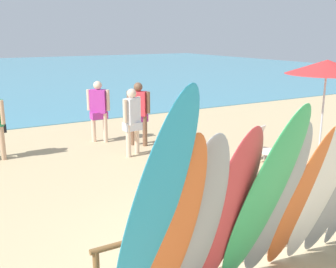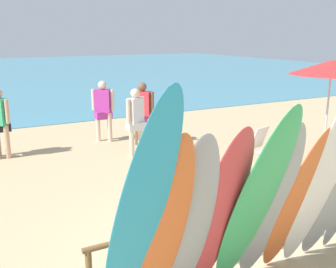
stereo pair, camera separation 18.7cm
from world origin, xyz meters
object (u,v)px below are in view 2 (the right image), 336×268
(beachgoer_midbeach, at_px, (136,117))
(beach_chair_red, at_px, (336,161))
(surfboard_orange_6, at_px, (296,203))
(surfboard_grey_5, at_px, (269,206))
(surfboard_teal_0, at_px, (137,227))
(beach_umbrella, at_px, (332,67))
(beachgoer_near_rack, at_px, (0,119))
(surfboard_rack, at_px, (248,217))
(surfboard_grey_2, at_px, (187,227))
(surfboard_grey_8, at_px, (336,190))
(surfboard_white_7, at_px, (325,173))
(beachgoer_strolling, at_px, (143,110))
(surfboard_orange_1, at_px, (161,236))
(surfboard_green_4, at_px, (253,206))
(beachgoer_by_water, at_px, (103,107))
(beach_chair_blue, at_px, (265,145))
(surfboard_red_3, at_px, (217,218))

(beachgoer_midbeach, distance_m, beach_chair_red, 4.53)
(surfboard_orange_6, bearing_deg, surfboard_grey_5, 176.92)
(surfboard_teal_0, distance_m, beach_umbrella, 6.86)
(beachgoer_near_rack, bearing_deg, surfboard_rack, -14.61)
(surfboard_grey_2, height_order, surfboard_grey_8, surfboard_grey_2)
(surfboard_white_7, relative_size, beachgoer_strolling, 1.71)
(surfboard_orange_1, bearing_deg, beach_chair_red, 25.35)
(surfboard_green_4, distance_m, beachgoer_strolling, 6.60)
(surfboard_grey_5, height_order, beachgoer_by_water, surfboard_grey_5)
(beach_chair_blue, distance_m, beach_umbrella, 2.21)
(beach_umbrella, bearing_deg, surfboard_red_3, -149.45)
(surfboard_grey_8, distance_m, beachgoer_near_rack, 7.60)
(surfboard_grey_2, relative_size, beachgoer_strolling, 1.31)
(surfboard_grey_8, xyz_separation_m, beach_chair_red, (2.57, 2.06, -0.62))
(surfboard_green_4, bearing_deg, surfboard_orange_1, 177.93)
(surfboard_grey_8, bearing_deg, beachgoer_by_water, 95.99)
(surfboard_rack, distance_m, beachgoer_strolling, 5.84)
(surfboard_grey_2, bearing_deg, beachgoer_by_water, 82.53)
(beach_umbrella, bearing_deg, surfboard_green_4, -146.55)
(surfboard_grey_2, bearing_deg, beachgoer_midbeach, 76.61)
(surfboard_orange_6, bearing_deg, beach_chair_red, 26.90)
(beachgoer_near_rack, xyz_separation_m, beach_umbrella, (6.44, -3.92, 1.23))
(beachgoer_near_rack, bearing_deg, surfboard_teal_0, -31.03)
(surfboard_rack, relative_size, beachgoer_by_water, 2.56)
(beachgoer_by_water, bearing_deg, beachgoer_midbeach, 136.77)
(beach_chair_red, bearing_deg, surfboard_grey_2, -153.74)
(surfboard_orange_6, relative_size, beachgoer_strolling, 1.25)
(surfboard_grey_2, xyz_separation_m, surfboard_red_3, (0.37, 0.01, 0.01))
(surfboard_teal_0, xyz_separation_m, beach_umbrella, (6.02, 3.18, 0.88))
(surfboard_red_3, relative_size, surfboard_grey_5, 1.01)
(surfboard_red_3, bearing_deg, surfboard_grey_2, 179.41)
(surfboard_rack, distance_m, surfboard_red_3, 1.13)
(beach_chair_blue, bearing_deg, beach_umbrella, -45.30)
(surfboard_white_7, distance_m, beach_umbrella, 4.89)
(surfboard_teal_0, height_order, beachgoer_strolling, surfboard_teal_0)
(surfboard_teal_0, bearing_deg, surfboard_grey_5, 2.63)
(surfboard_teal_0, bearing_deg, beachgoer_strolling, 60.77)
(surfboard_grey_5, distance_m, beach_chair_red, 4.19)
(surfboard_rack, height_order, surfboard_orange_6, surfboard_orange_6)
(surfboard_grey_5, xyz_separation_m, beachgoer_near_rack, (-2.09, 6.89, -0.09))
(surfboard_grey_2, bearing_deg, surfboard_grey_5, 5.65)
(surfboard_red_3, xyz_separation_m, surfboard_grey_5, (0.69, -0.00, -0.01))
(surfboard_grey_5, height_order, beachgoer_strolling, surfboard_grey_5)
(surfboard_grey_5, bearing_deg, surfboard_teal_0, -167.28)
(surfboard_rack, xyz_separation_m, surfboard_red_3, (-0.88, -0.57, 0.43))
(beachgoer_midbeach, relative_size, beachgoer_strolling, 0.98)
(surfboard_grey_8, bearing_deg, surfboard_grey_2, -178.38)
(surfboard_orange_6, distance_m, beachgoer_near_rack, 7.32)
(surfboard_teal_0, distance_m, beach_chair_blue, 6.22)
(surfboard_orange_6, bearing_deg, beach_chair_blue, 47.36)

